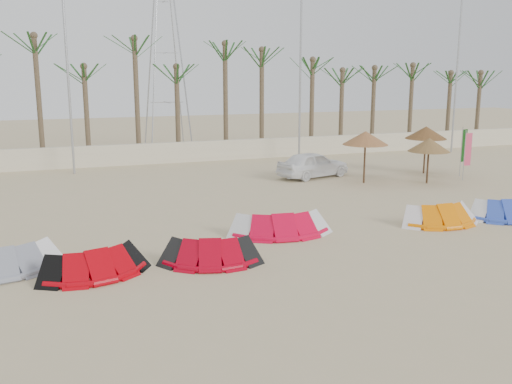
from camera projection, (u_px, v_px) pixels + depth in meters
name	position (u px, v px, depth m)	size (l,w,h in m)	color
ground	(328.00, 279.00, 16.10)	(120.00, 120.00, 0.00)	tan
boundary_wall	(171.00, 153.00, 36.21)	(60.00, 0.30, 1.30)	beige
palm_line	(174.00, 60.00, 36.60)	(52.00, 4.00, 7.70)	brown
lamp_b	(68.00, 70.00, 31.33)	(1.25, 0.14, 11.00)	#A5A8AD
lamp_c	(301.00, 70.00, 35.96)	(1.25, 0.14, 11.00)	#A5A8AD
lamp_d	(457.00, 70.00, 39.92)	(1.25, 0.14, 11.00)	#A5A8AD
pylon	(169.00, 150.00, 42.20)	(3.00, 3.00, 14.00)	#A5A8AD
kite_grey	(0.00, 257.00, 16.65)	(3.79, 2.18, 0.90)	gray
kite_red_left	(94.00, 260.00, 16.42)	(3.40, 2.18, 0.90)	#AD0009
kite_red_mid	(208.00, 249.00, 17.43)	(3.31, 2.18, 0.90)	#A60012
kite_red_right	(277.00, 222.00, 20.55)	(3.73, 1.91, 0.90)	red
kite_orange	(437.00, 213.00, 21.88)	(3.17, 1.63, 0.90)	orange
kite_blue	(502.00, 208.00, 22.55)	(3.23, 2.25, 0.90)	blue
parasol_left	(365.00, 138.00, 29.33)	(2.37, 2.37, 2.71)	#4C331E
parasol_mid	(429.00, 145.00, 29.32)	(2.15, 2.15, 2.37)	#4C331E
parasol_right	(426.00, 133.00, 32.13)	(2.34, 2.34, 2.68)	#4C331E
flag_pink	(467.00, 151.00, 30.26)	(0.45, 0.04, 2.67)	#A5A8AD
flag_green	(464.00, 147.00, 31.34)	(0.45, 0.13, 2.76)	#A5A8AD
car	(313.00, 164.00, 31.26)	(1.69, 4.19, 1.43)	white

